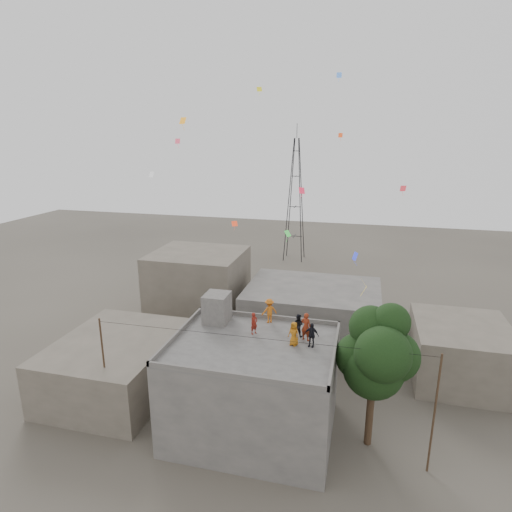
{
  "coord_description": "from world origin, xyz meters",
  "views": [
    {
      "loc": [
        6.04,
        -22.83,
        18.39
      ],
      "look_at": [
        -0.04,
        0.94,
        11.44
      ],
      "focal_mm": 30.0,
      "sensor_mm": 36.0,
      "label": 1
    }
  ],
  "objects_px": {
    "tree": "(378,354)",
    "person_red_adult": "(306,327)",
    "stair_head_box": "(217,308)",
    "person_dark_adult": "(311,335)",
    "transmission_tower": "(295,200)"
  },
  "relations": [
    {
      "from": "stair_head_box",
      "to": "person_dark_adult",
      "type": "relative_size",
      "value": 1.33
    },
    {
      "from": "stair_head_box",
      "to": "person_dark_adult",
      "type": "bearing_deg",
      "value": -16.54
    },
    {
      "from": "person_dark_adult",
      "to": "person_red_adult",
      "type": "bearing_deg",
      "value": 128.06
    },
    {
      "from": "transmission_tower",
      "to": "person_red_adult",
      "type": "relative_size",
      "value": 11.03
    },
    {
      "from": "stair_head_box",
      "to": "person_red_adult",
      "type": "relative_size",
      "value": 1.1
    },
    {
      "from": "person_dark_adult",
      "to": "tree",
      "type": "bearing_deg",
      "value": 7.66
    },
    {
      "from": "tree",
      "to": "person_red_adult",
      "type": "relative_size",
      "value": 5.02
    },
    {
      "from": "transmission_tower",
      "to": "person_red_adult",
      "type": "height_order",
      "value": "transmission_tower"
    },
    {
      "from": "tree",
      "to": "person_red_adult",
      "type": "distance_m",
      "value": 4.48
    },
    {
      "from": "person_red_adult",
      "to": "person_dark_adult",
      "type": "bearing_deg",
      "value": 139.36
    },
    {
      "from": "transmission_tower",
      "to": "person_dark_adult",
      "type": "bearing_deg",
      "value": -79.25
    },
    {
      "from": "stair_head_box",
      "to": "tree",
      "type": "height_order",
      "value": "tree"
    },
    {
      "from": "transmission_tower",
      "to": "person_red_adult",
      "type": "distance_m",
      "value": 39.33
    },
    {
      "from": "person_red_adult",
      "to": "person_dark_adult",
      "type": "relative_size",
      "value": 1.2
    },
    {
      "from": "tree",
      "to": "person_red_adult",
      "type": "xyz_separation_m",
      "value": [
        -4.32,
        0.77,
        0.9
      ]
    }
  ]
}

